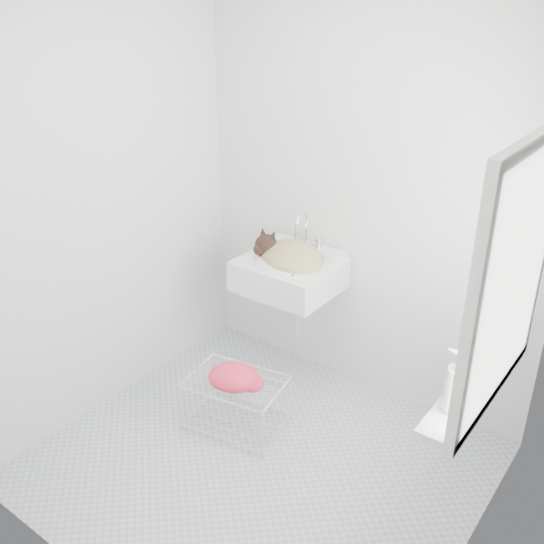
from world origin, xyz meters
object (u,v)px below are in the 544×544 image
Objects in this scene: wire_rack at (236,404)px; bottle_a at (453,410)px; bottle_b at (467,391)px; cat at (290,256)px; sink at (289,261)px; bottle_c at (483,369)px.

wire_rack is 1.49m from bottle_a.
bottle_a reaches higher than bottle_b.
cat is 1.52m from bottle_a.
sink is 1.54m from bottle_a.
sink is 1.47m from bottle_b.
wire_rack is at bearing 170.69° from bottle_a.
wire_rack is at bearing -174.08° from bottle_c.
sink is 1.34× the size of cat.
wire_rack is (0.03, -0.56, -0.70)m from sink.
bottle_c is (1.32, -0.41, -0.04)m from cat.
bottle_c is at bearing 90.00° from bottle_b.
sink is 0.90m from wire_rack.
cat is 0.92m from wire_rack.
bottle_c is at bearing 90.00° from bottle_a.
sink is at bearing 93.34° from wire_rack.
bottle_a is (1.30, -0.21, 0.70)m from wire_rack.
bottle_b is at bearing 90.00° from bottle_a.
cat reaches higher than bottle_c.
cat reaches higher than bottle_b.
sink is at bearing 155.06° from bottle_b.
wire_rack is 2.96× the size of bottle_c.
cat is 2.39× the size of bottle_c.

